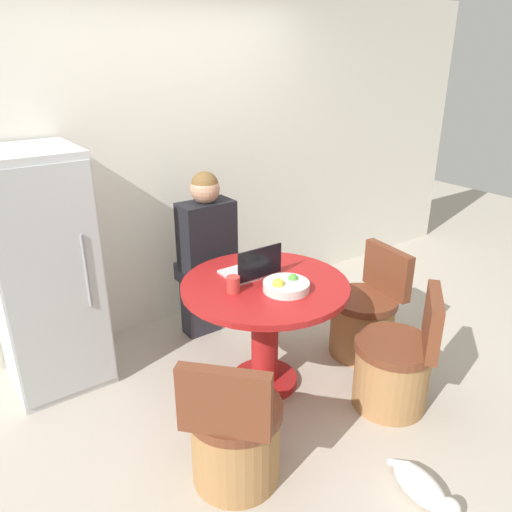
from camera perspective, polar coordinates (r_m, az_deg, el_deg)
The scene contains 12 objects.
ground_plane at distance 3.38m, azimuth 1.92°, elevation -16.45°, with size 12.00×12.00×0.00m, color #B2A899.
wall_back at distance 3.98m, azimuth -10.92°, elevation 10.13°, with size 7.00×0.06×2.60m.
refrigerator at distance 3.49m, azimuth -23.10°, elevation -1.77°, with size 0.60×0.64×1.59m.
dining_table at distance 3.25m, azimuth 1.03°, elevation -6.45°, with size 1.07×1.07×0.76m.
chair_right_side at distance 3.82m, azimuth 12.26°, elevation -7.07°, with size 0.50×0.50×0.81m.
chair_near_left_corner at distance 2.74m, azimuth -2.45°, elevation -20.01°, with size 0.57×0.57×0.81m.
chair_near_right_corner at distance 3.33m, azimuth 15.60°, elevation -12.24°, with size 0.56×0.57×0.81m.
person_seated at distance 3.74m, azimuth -5.90°, elevation 0.69°, with size 0.40×0.37×1.34m.
laptop at distance 3.24m, azimuth -0.46°, elevation -1.53°, with size 0.33×0.26×0.22m.
fruit_bowl at distance 3.05m, azimuth 3.44°, elevation -3.41°, with size 0.29×0.29×0.10m.
coffee_cup at distance 3.02m, azimuth -2.61°, elevation -3.26°, with size 0.08×0.08×0.10m.
cat at distance 2.89m, azimuth 18.51°, elevation -23.82°, with size 0.19×0.46×0.16m.
Camera 1 is at (-1.62, -2.08, 2.12)m, focal length 35.00 mm.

